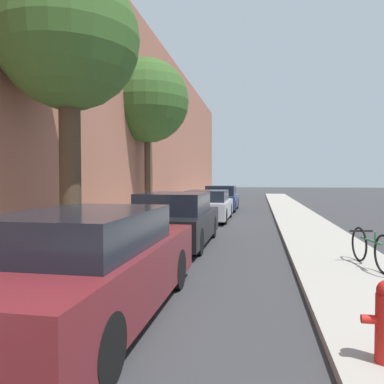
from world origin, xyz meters
TOP-DOWN VIEW (x-y plane):
  - ground_plane at (0.00, 16.00)m, footprint 120.00×120.00m
  - sidewalk_left at (-2.90, 16.00)m, footprint 2.00×52.00m
  - sidewalk_right at (2.90, 16.00)m, footprint 2.00×52.00m
  - building_facade_left at (-4.25, 16.00)m, footprint 0.70×52.00m
  - parked_car_maroon at (-0.84, 5.39)m, footprint 1.74×4.62m
  - parked_car_black at (-0.97, 10.77)m, footprint 1.83×4.24m
  - parked_car_silver at (-0.89, 16.66)m, footprint 1.81×4.22m
  - parked_car_navy at (-0.82, 21.71)m, footprint 1.73×3.92m
  - street_tree_near at (-2.60, 8.19)m, footprint 2.88×2.88m
  - street_tree_far at (-3.47, 16.47)m, footprint 3.54×3.54m
  - bicycle at (3.27, 8.44)m, footprint 0.44×1.67m

SIDE VIEW (x-z plane):
  - ground_plane at x=0.00m, z-range 0.00..0.00m
  - sidewalk_left at x=-2.90m, z-range 0.00..0.12m
  - sidewalk_right at x=2.90m, z-range 0.00..0.12m
  - bicycle at x=3.27m, z-range 0.13..0.82m
  - parked_car_silver at x=-0.89m, z-range -0.02..1.25m
  - parked_car_navy at x=-0.82m, z-range -0.04..1.33m
  - parked_car_black at x=-0.97m, z-range -0.04..1.36m
  - parked_car_maroon at x=-0.84m, z-range -0.03..1.36m
  - building_facade_left at x=-4.25m, z-range 0.00..8.89m
  - street_tree_near at x=-2.60m, z-range 1.57..7.51m
  - street_tree_far at x=-3.47m, z-range 1.69..8.40m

